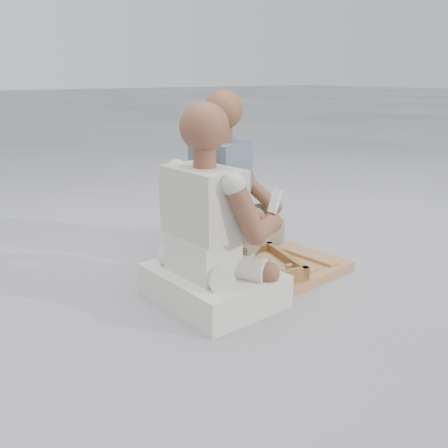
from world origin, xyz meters
TOP-DOWN VIEW (x-y plane):
  - ground at (0.00, 0.00)m, footprint 60.00×60.00m
  - carved_panel at (0.21, 0.15)m, footprint 0.68×0.49m
  - tool_tray at (0.02, 0.18)m, footprint 0.56×0.49m
  - chisel_0 at (-0.04, 0.04)m, footprint 0.10×0.21m
  - chisel_1 at (0.07, 0.25)m, footprint 0.21×0.11m
  - chisel_2 at (0.13, 0.18)m, footprint 0.22×0.07m
  - chisel_3 at (0.02, 0.26)m, footprint 0.22×0.04m
  - chisel_4 at (0.19, 0.06)m, footprint 0.21×0.10m
  - chisel_5 at (-0.03, 0.31)m, footprint 0.16×0.18m
  - chisel_6 at (0.10, 0.06)m, footprint 0.17×0.16m
  - chisel_7 at (0.11, 0.20)m, footprint 0.15×0.19m
  - chisel_8 at (0.05, 0.28)m, footprint 0.08×0.21m
  - chisel_9 at (0.00, 0.30)m, footprint 0.08×0.22m
  - chisel_10 at (0.08, 0.25)m, footprint 0.22×0.03m
  - wood_chip_0 at (-0.24, 0.06)m, footprint 0.02×0.02m
  - wood_chip_1 at (0.09, 0.38)m, footprint 0.02×0.02m
  - wood_chip_2 at (0.36, 0.01)m, footprint 0.02×0.02m
  - wood_chip_3 at (-0.27, 0.11)m, footprint 0.02×0.02m
  - wood_chip_4 at (0.02, 0.48)m, footprint 0.02×0.02m
  - wood_chip_5 at (0.10, 0.22)m, footprint 0.02×0.02m
  - wood_chip_6 at (0.26, 0.52)m, footprint 0.02×0.02m
  - wood_chip_7 at (-0.00, -0.01)m, footprint 0.02×0.02m
  - wood_chip_8 at (0.20, 0.21)m, footprint 0.02×0.02m
  - wood_chip_9 at (0.28, 0.18)m, footprint 0.02×0.02m
  - wood_chip_10 at (0.19, 0.04)m, footprint 0.02×0.02m
  - craftsman at (-0.20, 0.10)m, footprint 0.56×0.55m
  - companion at (0.20, 0.55)m, footprint 0.68×0.64m
  - mobile_phone at (0.10, 0.07)m, footprint 0.05×0.05m

SIDE VIEW (x-z plane):
  - ground at x=0.00m, z-range 0.00..0.00m
  - wood_chip_0 at x=-0.24m, z-range 0.00..0.00m
  - wood_chip_1 at x=0.09m, z-range 0.00..0.00m
  - wood_chip_2 at x=0.36m, z-range 0.00..0.00m
  - wood_chip_3 at x=-0.27m, z-range 0.00..0.00m
  - wood_chip_4 at x=0.02m, z-range 0.00..0.00m
  - wood_chip_5 at x=0.10m, z-range 0.00..0.00m
  - wood_chip_6 at x=0.26m, z-range 0.00..0.00m
  - wood_chip_7 at x=0.00m, z-range 0.00..0.00m
  - wood_chip_8 at x=0.20m, z-range 0.00..0.00m
  - wood_chip_9 at x=0.28m, z-range 0.00..0.00m
  - wood_chip_10 at x=0.19m, z-range 0.00..0.00m
  - carved_panel at x=0.21m, z-range 0.00..0.04m
  - tool_tray at x=0.02m, z-range 0.03..0.10m
  - chisel_7 at x=0.11m, z-range 0.06..0.08m
  - chisel_0 at x=-0.04m, z-range 0.06..0.08m
  - chisel_9 at x=0.00m, z-range 0.06..0.08m
  - chisel_2 at x=0.13m, z-range 0.06..0.08m
  - chisel_3 at x=0.02m, z-range 0.06..0.08m
  - chisel_1 at x=0.07m, z-range 0.06..0.09m
  - chisel_4 at x=0.19m, z-range 0.07..0.09m
  - chisel_6 at x=0.10m, z-range 0.07..0.09m
  - chisel_10 at x=0.08m, z-range 0.07..0.09m
  - chisel_5 at x=-0.03m, z-range 0.07..0.09m
  - chisel_8 at x=0.05m, z-range 0.07..0.09m
  - craftsman at x=-0.20m, z-range -0.13..0.69m
  - companion at x=0.20m, z-range -0.14..0.71m
  - mobile_phone at x=0.10m, z-range 0.34..0.45m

